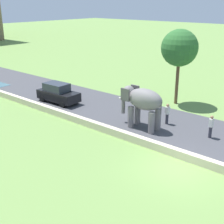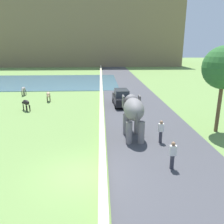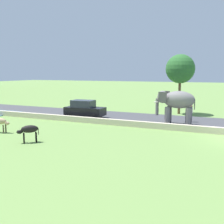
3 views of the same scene
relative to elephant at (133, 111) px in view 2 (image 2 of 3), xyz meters
The scene contains 13 objects.
ground_plane 6.25m from the elephant, 125.40° to the right, with size 220.00×220.00×0.00m, color #6B8E47.
road_surface 15.40m from the elephant, 84.07° to the left, with size 7.00×120.00×0.06m, color #424247.
barrier_wall 13.49m from the elephant, 99.57° to the left, with size 0.40×110.00×0.52m, color beige.
lake 31.90m from the elephant, 123.18° to the left, with size 36.00×18.00×0.08m, color slate.
hill_distant 69.87m from the elephant, 97.81° to the left, with size 64.00×28.00×21.06m, color #7F6B4C.
elephant is the anchor object (origin of this frame).
person_beside_elephant 2.37m from the elephant, 30.46° to the right, with size 0.36×0.22×1.63m.
person_trailing 4.91m from the elephant, 71.34° to the right, with size 0.36×0.22×1.63m.
car_black 9.19m from the elephant, 90.00° to the left, with size 1.94×4.07×1.80m.
cow_tan 14.41m from the elephant, 126.40° to the left, with size 0.65×1.42×1.15m.
cow_grey 19.67m from the elephant, 129.71° to the left, with size 0.49×1.40×1.15m.
cow_black 12.54m from the elephant, 142.65° to the left, with size 1.20×1.24×1.15m.
tree_near 7.34m from the elephant, ahead, with size 3.15×3.15×6.52m.
Camera 2 is at (1.17, -10.62, 6.53)m, focal length 36.74 mm.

